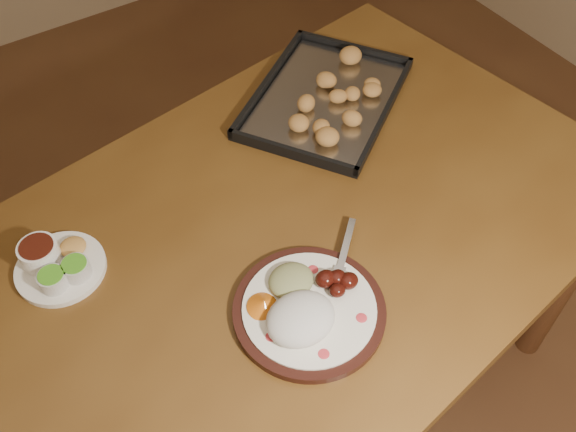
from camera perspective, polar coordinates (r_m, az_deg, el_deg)
ground at (r=1.95m, az=-4.52°, el=-14.35°), size 4.00×4.00×0.00m
dining_table at (r=1.35m, az=-1.31°, el=-4.62°), size 1.62×1.12×0.75m
dinner_plate at (r=1.15m, az=1.55°, el=-8.23°), size 0.33×0.28×0.06m
condiment_saucer at (r=1.28m, az=-19.92°, el=-4.02°), size 0.17×0.17×0.06m
baking_tray at (r=1.55m, az=3.32°, el=10.50°), size 0.52×0.49×0.04m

